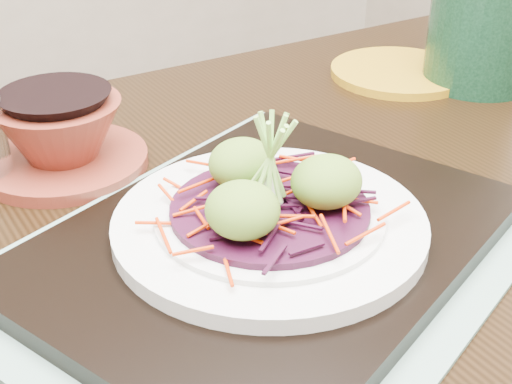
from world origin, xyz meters
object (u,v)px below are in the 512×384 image
yellow_plate (399,72)px  white_plate (270,223)px  dining_table (236,349)px  green_jar (484,23)px  terracotta_bowl_set (61,139)px  serving_tray (269,240)px

yellow_plate → white_plate: bearing=-146.7°
dining_table → green_jar: size_ratio=8.28×
terracotta_bowl_set → green_jar: green_jar is taller
terracotta_bowl_set → green_jar: bearing=-7.2°
serving_tray → terracotta_bowl_set: (-0.09, 0.24, 0.02)m
serving_tray → terracotta_bowl_set: size_ratio=2.06×
serving_tray → yellow_plate: 0.45m
dining_table → terracotta_bowl_set: terracotta_bowl_set is taller
dining_table → terracotta_bowl_set: bearing=107.2°
white_plate → terracotta_bowl_set: size_ratio=1.34×
serving_tray → white_plate: size_ratio=1.54×
serving_tray → dining_table: bearing=123.9°
white_plate → yellow_plate: bearing=33.3°
serving_tray → green_jar: (0.44, 0.17, 0.07)m
yellow_plate → dining_table: bearing=-150.1°
green_jar → white_plate: bearing=-158.5°
green_jar → dining_table: bearing=-161.4°
white_plate → terracotta_bowl_set: terracotta_bowl_set is taller
serving_tray → green_jar: bearing=2.0°
dining_table → white_plate: white_plate is taller
white_plate → dining_table: bearing=143.5°
dining_table → white_plate: size_ratio=5.16×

